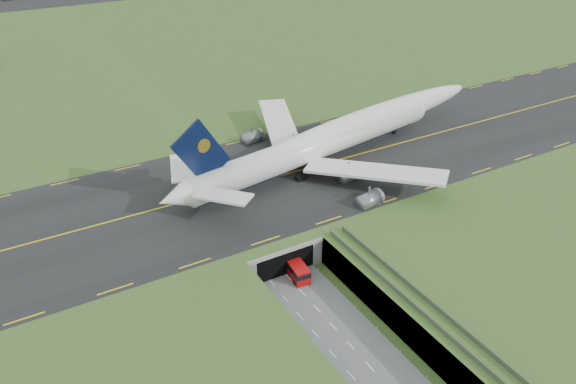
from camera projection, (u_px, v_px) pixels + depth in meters
ground at (308, 300)px, 99.25m from camera, size 900.00×900.00×0.00m
airfield_deck at (308, 286)px, 97.75m from camera, size 800.00×800.00×6.00m
trench_road at (332, 325)px, 93.56m from camera, size 12.00×75.00×0.20m
taxiway at (228, 190)px, 121.01m from camera, size 800.00×44.00×0.18m
tunnel_portal at (264, 238)px, 110.14m from camera, size 17.00×22.30×6.00m
guideway at (434, 321)px, 86.98m from camera, size 3.00×53.00×7.05m
jumbo_jet at (339, 136)px, 132.31m from camera, size 95.68×60.72×20.39m
shuttle_tram at (296, 269)px, 104.27m from camera, size 3.57×7.71×3.05m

